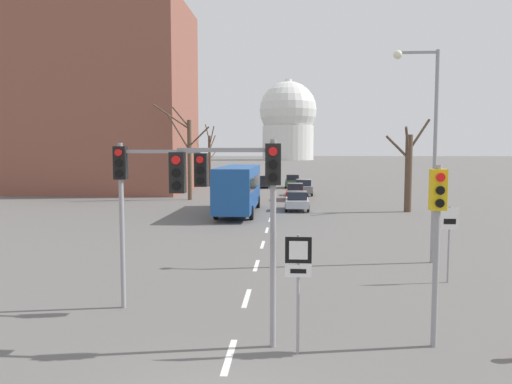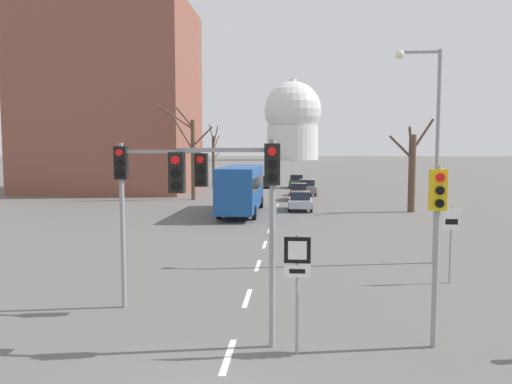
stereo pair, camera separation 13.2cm
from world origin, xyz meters
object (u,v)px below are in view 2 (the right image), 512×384
Objects in this scene: speed_limit_sign at (451,232)px; street_lamp_right at (430,135)px; sedan_far_left at (296,181)px; city_bus at (242,186)px; sedan_mid_centre at (268,181)px; sedan_far_right at (299,192)px; traffic_signal_centre_tall at (238,190)px; route_sign_post at (297,273)px; sedan_near_right at (300,201)px; traffic_signal_near_left at (150,183)px; sedan_near_left at (307,187)px; traffic_signal_near_right at (437,220)px.

street_lamp_right reaches higher than speed_limit_sign.
sedan_far_left is 25.98m from city_bus.
sedan_far_right reaches higher than sedan_mid_centre.
traffic_signal_centre_tall is 25.11m from city_bus.
route_sign_post is 27.64m from sedan_near_right.
sedan_far_left is 0.99× the size of sedan_far_right.
city_bus is at bearing -112.29° from sedan_far_right.
traffic_signal_centre_tall is 1.78× the size of route_sign_post.
sedan_mid_centre is 1.10× the size of sedan_far_right.
speed_limit_sign reaches higher than sedan_near_right.
street_lamp_right is 26.81m from sedan_far_right.
traffic_signal_centre_tall reaches higher than sedan_far_right.
traffic_signal_near_left is 48.39m from sedan_mid_centre.
sedan_near_left is at bearing -83.77° from sedan_far_left.
speed_limit_sign is at bearing 20.09° from traffic_signal_near_left.
traffic_signal_centre_tall is 0.57× the size of street_lamp_right.
sedan_far_left is at bearing 96.83° from speed_limit_sign.
traffic_signal_near_left is 1.13× the size of sedan_mid_centre.
street_lamp_right is at bearing -82.25° from sedan_near_left.
traffic_signal_near_left is 5.56m from route_sign_post.
sedan_near_left is at bearing -65.65° from sedan_mid_centre.
sedan_far_right is at bearing 94.87° from traffic_signal_near_right.
sedan_mid_centre is (0.77, 48.29, -2.94)m from traffic_signal_near_left.
city_bus reaches higher than sedan_near_left.
traffic_signal_near_left is 1.27× the size of sedan_near_right.
street_lamp_right is 41.75m from sedan_far_left.
street_lamp_right is 2.04× the size of sedan_near_left.
sedan_far_left is at bearing 90.63° from sedan_near_right.
sedan_far_right is at bearing -76.41° from sedan_mid_centre.
traffic_signal_centre_tall is at bearing 164.43° from route_sign_post.
speed_limit_sign is at bearing -90.42° from street_lamp_right.
speed_limit_sign is at bearing -76.49° from sedan_near_right.
route_sign_post reaches higher than sedan_near_left.
speed_limit_sign is at bearing 70.08° from traffic_signal_near_right.
route_sign_post is 1.02× the size of speed_limit_sign.
speed_limit_sign is 29.58m from sedan_far_right.
route_sign_post is 0.32× the size of street_lamp_right.
traffic_signal_centre_tall is 0.46× the size of city_bus.
traffic_signal_centre_tall is at bearing -176.65° from traffic_signal_near_right.
city_bus reaches higher than route_sign_post.
street_lamp_right is at bearing 76.61° from traffic_signal_near_right.
street_lamp_right is 2.27× the size of sedan_near_right.
sedan_mid_centre is (-3.52, 51.33, -1.11)m from route_sign_post.
traffic_signal_centre_tall reaches higher than speed_limit_sign.
speed_limit_sign is 0.71× the size of sedan_near_right.
sedan_near_right is (0.33, 27.61, -1.14)m from route_sign_post.
speed_limit_sign is (5.39, 6.58, -0.06)m from route_sign_post.
city_bus is (-4.26, -10.39, 1.24)m from sedan_far_right.
sedan_near_left is 5.36m from sedan_far_right.
street_lamp_right is at bearing 34.74° from traffic_signal_near_left.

